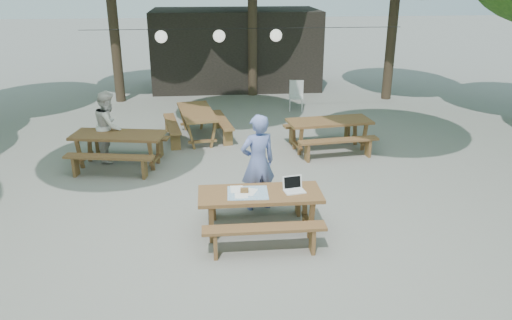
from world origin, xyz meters
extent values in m
plane|color=slate|center=(0.00, 0.00, 0.00)|extent=(80.00, 80.00, 0.00)
cube|color=black|center=(0.50, 10.50, 1.40)|extent=(6.00, 3.00, 2.80)
cube|color=brown|center=(0.24, -0.94, 0.72)|extent=(2.00, 0.80, 0.06)
cube|color=brown|center=(0.24, -1.59, 0.45)|extent=(1.90, 0.28, 0.05)
cube|color=brown|center=(0.24, -0.29, 0.45)|extent=(1.90, 0.28, 0.05)
cube|color=brown|center=(0.24, -0.94, 0.34)|extent=(1.70, 0.70, 0.69)
cube|color=brown|center=(-2.56, 2.44, 0.72)|extent=(2.11, 1.14, 0.06)
cube|color=brown|center=(-2.67, 1.80, 0.45)|extent=(1.92, 0.61, 0.05)
cube|color=brown|center=(-2.45, 3.08, 0.45)|extent=(1.92, 0.61, 0.05)
cube|color=brown|center=(-2.56, 2.44, 0.34)|extent=(1.80, 0.99, 0.69)
cube|color=brown|center=(2.33, 3.06, 0.72)|extent=(2.08, 1.03, 0.06)
cube|color=brown|center=(2.41, 2.41, 0.45)|extent=(1.92, 0.51, 0.05)
cube|color=brown|center=(2.25, 3.70, 0.45)|extent=(1.92, 0.51, 0.05)
cube|color=brown|center=(2.33, 3.06, 0.34)|extent=(1.77, 0.90, 0.69)
cube|color=brown|center=(-0.86, 4.23, 0.72)|extent=(1.11, 2.10, 0.06)
cube|color=brown|center=(-0.22, 4.33, 0.45)|extent=(0.58, 1.92, 0.05)
cube|color=brown|center=(-1.50, 4.12, 0.45)|extent=(0.58, 1.92, 0.05)
cube|color=brown|center=(-0.86, 4.23, 0.34)|extent=(0.97, 1.79, 0.69)
imported|color=#6979C0|center=(0.30, 0.03, 0.89)|extent=(0.75, 0.60, 1.79)
imported|color=silver|center=(-2.82, 2.86, 0.80)|extent=(0.61, 0.78, 1.61)
cube|color=silver|center=(2.17, 6.81, 0.40)|extent=(0.51, 0.51, 0.04)
cube|color=silver|center=(2.21, 7.00, 0.66)|extent=(0.44, 0.12, 0.48)
cube|color=silver|center=(2.17, 6.81, 0.19)|extent=(0.49, 0.49, 0.38)
cube|color=white|center=(0.80, -0.96, 0.76)|extent=(0.37, 0.29, 0.02)
cube|color=white|center=(0.78, -0.85, 0.88)|extent=(0.34, 0.12, 0.23)
cube|color=black|center=(0.78, -0.86, 0.88)|extent=(0.28, 0.09, 0.19)
cube|color=teal|center=(0.04, -0.94, 0.75)|extent=(0.67, 0.58, 0.01)
cube|color=white|center=(-0.06, -1.00, 0.76)|extent=(0.22, 0.30, 0.00)
cube|color=white|center=(0.07, -0.91, 0.76)|extent=(0.31, 0.36, 0.00)
cube|color=white|center=(-0.13, -0.80, 0.76)|extent=(0.21, 0.30, 0.00)
cube|color=brown|center=(-0.01, -0.92, 0.80)|extent=(0.14, 0.10, 0.06)
cylinder|color=black|center=(0.50, 6.00, 2.60)|extent=(9.00, 0.02, 0.02)
sphere|color=white|center=(-1.80, 6.00, 2.40)|extent=(0.34, 0.34, 0.34)
sphere|color=white|center=(-0.20, 6.00, 2.40)|extent=(0.34, 0.34, 0.34)
sphere|color=white|center=(1.40, 6.00, 2.40)|extent=(0.34, 0.34, 0.34)
cylinder|color=#2D2319|center=(-3.50, 8.50, 2.64)|extent=(0.32, 0.32, 5.29)
cylinder|color=#2D2319|center=(1.00, 9.00, 2.65)|extent=(0.32, 0.32, 5.29)
cylinder|color=#2D2319|center=(5.50, 8.00, 2.40)|extent=(0.32, 0.32, 4.79)
camera|label=1|loc=(-0.51, -8.25, 4.12)|focal=35.00mm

